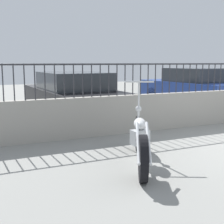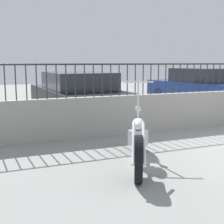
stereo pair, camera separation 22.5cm
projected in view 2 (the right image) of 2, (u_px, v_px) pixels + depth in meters
The scene contains 5 objects.
low_wall at pixel (199, 109), 7.92m from camera, with size 10.70×0.18×0.88m.
fence_railing at pixel (200, 72), 7.77m from camera, with size 10.70×0.04×0.72m.
motorcycle_white at pixel (138, 141), 4.87m from camera, with size 1.09×2.00×1.31m.
car_black at pixel (77, 94), 9.24m from camera, with size 2.02×4.60×1.34m.
car_blue at pixel (200, 87), 11.41m from camera, with size 2.28×4.10×1.40m.
Camera 2 is at (-5.04, -3.68, 1.62)m, focal length 50.00 mm.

